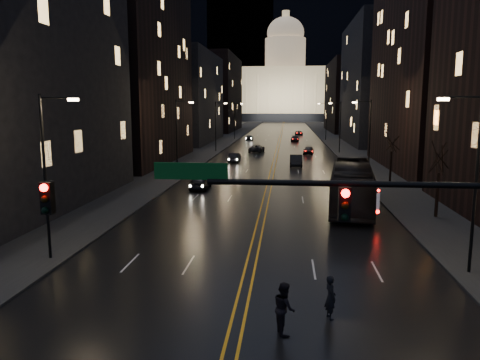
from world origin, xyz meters
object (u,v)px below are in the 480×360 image
(receding_car_a, at_px, (296,161))
(oncoming_car_a, at_px, (200,182))
(bus, at_px, (352,186))
(traffic_signal, at_px, (430,223))
(pedestrian_a, at_px, (330,297))
(pedestrian_b, at_px, (284,308))
(oncoming_car_b, at_px, (234,158))

(receding_car_a, bearing_deg, oncoming_car_a, -117.40)
(bus, bearing_deg, receding_car_a, 105.92)
(traffic_signal, bearing_deg, pedestrian_a, 117.53)
(bus, height_order, receding_car_a, bus)
(traffic_signal, distance_m, oncoming_car_a, 35.09)
(traffic_signal, bearing_deg, receding_car_a, 93.15)
(bus, distance_m, oncoming_car_a, 15.85)
(bus, bearing_deg, oncoming_car_a, 159.35)
(receding_car_a, distance_m, pedestrian_b, 48.31)
(traffic_signal, distance_m, oncoming_car_b, 56.35)
(oncoming_car_a, height_order, pedestrian_b, pedestrian_b)
(oncoming_car_a, xyz_separation_m, oncoming_car_b, (0.93, 22.52, -0.05))
(bus, bearing_deg, traffic_signal, -85.74)
(pedestrian_a, bearing_deg, pedestrian_b, 107.51)
(receding_car_a, bearing_deg, bus, -80.91)
(traffic_signal, distance_m, bus, 25.28)
(bus, xyz_separation_m, oncoming_car_a, (-13.99, 7.36, -1.12))
(pedestrian_a, bearing_deg, receding_car_a, -18.35)
(oncoming_car_b, bearing_deg, oncoming_car_a, 87.52)
(bus, xyz_separation_m, oncoming_car_b, (-13.06, 29.89, -1.17))
(oncoming_car_b, height_order, receding_car_a, receding_car_a)
(receding_car_a, xyz_separation_m, pedestrian_b, (-1.27, -48.29, 0.18))
(pedestrian_a, xyz_separation_m, pedestrian_b, (-1.82, -1.35, 0.09))
(oncoming_car_a, height_order, pedestrian_a, pedestrian_a)
(oncoming_car_a, distance_m, receding_car_a, 21.35)
(receding_car_a, distance_m, pedestrian_a, 46.95)
(traffic_signal, height_order, pedestrian_b, traffic_signal)
(oncoming_car_b, bearing_deg, pedestrian_b, 98.34)
(bus, bearing_deg, pedestrian_a, -92.56)
(traffic_signal, distance_m, pedestrian_b, 6.55)
(bus, bearing_deg, pedestrian_b, -96.53)
(bus, relative_size, pedestrian_b, 6.85)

